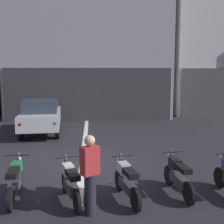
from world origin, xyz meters
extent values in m
plane|color=#232328|center=(0.00, 0.00, 0.00)|extent=(120.00, 120.00, 0.00)
cube|color=silver|center=(0.00, 6.00, 0.00)|extent=(0.20, 18.00, 0.01)
cube|color=#9E9EA3|center=(0.15, 13.41, 6.57)|extent=(10.40, 9.94, 13.14)
cube|color=#373739|center=(0.15, 8.39, 1.60)|extent=(9.98, 0.10, 3.20)
cylinder|color=black|center=(-3.01, 6.12, 0.32)|extent=(0.24, 0.65, 0.64)
cylinder|color=black|center=(-1.47, 6.26, 0.32)|extent=(0.24, 0.65, 0.64)
cylinder|color=black|center=(-2.78, 3.53, 0.32)|extent=(0.24, 0.65, 0.64)
cylinder|color=black|center=(-1.24, 3.67, 0.32)|extent=(0.24, 0.65, 0.64)
cube|color=#B7BABF|center=(-2.12, 4.90, 0.75)|extent=(2.12, 4.24, 0.66)
cube|color=#2D3842|center=(-2.11, 4.75, 1.36)|extent=(1.72, 2.10, 0.56)
cube|color=red|center=(-2.65, 2.82, 0.80)|extent=(0.14, 0.07, 0.12)
cube|color=red|center=(-1.24, 2.95, 0.80)|extent=(0.14, 0.07, 0.12)
cylinder|color=black|center=(-1.50, -1.99, 0.26)|extent=(0.11, 0.52, 0.52)
cylinder|color=black|center=(-1.41, -3.13, 0.26)|extent=(0.11, 0.52, 0.52)
cube|color=#38383D|center=(-1.45, -2.61, 0.37)|extent=(0.25, 0.75, 0.22)
cube|color=black|center=(-1.44, -2.77, 0.72)|extent=(0.26, 0.61, 0.12)
cube|color=#1E7238|center=(-1.47, -2.35, 0.70)|extent=(0.25, 0.38, 0.24)
cylinder|color=#4C4C51|center=(-1.49, -2.13, 0.63)|extent=(0.09, 0.24, 0.70)
cylinder|color=black|center=(-1.48, -2.21, 0.95)|extent=(0.55, 0.08, 0.04)
sphere|color=silver|center=(-1.50, -2.01, 0.80)|extent=(0.12, 0.12, 0.12)
cylinder|color=black|center=(-0.35, -2.24, 0.26)|extent=(0.22, 0.52, 0.52)
cylinder|color=black|center=(-0.01, -3.33, 0.26)|extent=(0.22, 0.52, 0.52)
cube|color=#38383D|center=(-0.17, -2.83, 0.37)|extent=(0.41, 0.76, 0.22)
cube|color=black|center=(-0.12, -2.98, 0.72)|extent=(0.39, 0.64, 0.12)
cube|color=silver|center=(-0.24, -2.59, 0.70)|extent=(0.32, 0.41, 0.24)
cylinder|color=#4C4C51|center=(-0.31, -2.38, 0.63)|extent=(0.14, 0.25, 0.70)
cylinder|color=black|center=(-0.28, -2.45, 0.95)|extent=(0.54, 0.20, 0.04)
sphere|color=silver|center=(-0.35, -2.26, 0.80)|extent=(0.12, 0.12, 0.12)
cylinder|color=black|center=(0.97, -2.21, 0.26)|extent=(0.18, 0.52, 0.52)
cylinder|color=black|center=(1.21, -3.34, 0.26)|extent=(0.18, 0.52, 0.52)
cube|color=#38383D|center=(1.10, -2.82, 0.37)|extent=(0.35, 0.76, 0.22)
cube|color=black|center=(1.13, -2.98, 0.72)|extent=(0.34, 0.63, 0.12)
cube|color=#B2B5BA|center=(1.05, -2.57, 0.70)|extent=(0.29, 0.40, 0.24)
cylinder|color=#4C4C51|center=(1.00, -2.36, 0.63)|extent=(0.12, 0.25, 0.70)
cylinder|color=black|center=(1.02, -2.44, 0.95)|extent=(0.55, 0.15, 0.04)
sphere|color=silver|center=(0.97, -2.23, 0.80)|extent=(0.12, 0.12, 0.12)
cylinder|color=black|center=(2.29, -1.95, 0.26)|extent=(0.13, 0.52, 0.52)
cylinder|color=black|center=(2.43, -3.10, 0.26)|extent=(0.13, 0.52, 0.52)
cube|color=#38383D|center=(2.37, -2.58, 0.37)|extent=(0.29, 0.76, 0.22)
cube|color=black|center=(2.39, -2.73, 0.72)|extent=(0.29, 0.62, 0.12)
cube|color=black|center=(2.34, -2.32, 0.70)|extent=(0.26, 0.38, 0.24)
cylinder|color=#4C4C51|center=(2.31, -2.10, 0.63)|extent=(0.10, 0.24, 0.70)
cylinder|color=black|center=(2.32, -2.18, 0.95)|extent=(0.55, 0.10, 0.04)
sphere|color=silver|center=(2.29, -1.98, 0.80)|extent=(0.12, 0.12, 0.12)
cylinder|color=black|center=(3.56, -2.19, 0.26)|extent=(0.14, 0.52, 0.52)
cylinder|color=#4C4C51|center=(3.58, -2.34, 0.63)|extent=(0.10, 0.24, 0.70)
sphere|color=silver|center=(3.56, -2.22, 0.80)|extent=(0.12, 0.12, 0.12)
cylinder|color=#23232D|center=(0.26, -3.39, 0.43)|extent=(0.24, 0.24, 0.86)
cube|color=#B22D2D|center=(0.26, -3.39, 1.15)|extent=(0.42, 0.38, 0.58)
sphere|color=beige|center=(0.26, -3.39, 1.56)|extent=(0.22, 0.22, 0.22)
camera|label=1|loc=(0.31, -9.03, 2.90)|focal=46.33mm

